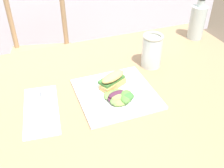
% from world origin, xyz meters
% --- Properties ---
extents(dining_table, '(1.15, 0.97, 0.74)m').
position_xyz_m(dining_table, '(0.11, -0.08, 0.62)').
color(dining_table, '#997551').
rests_on(dining_table, ground).
extents(chair_wooden_far, '(0.48, 0.48, 0.87)m').
position_xyz_m(chair_wooden_far, '(-0.12, 0.86, 0.45)').
color(chair_wooden_far, tan).
rests_on(chair_wooden_far, ground).
extents(plate_lunch, '(0.26, 0.26, 0.01)m').
position_xyz_m(plate_lunch, '(0.06, -0.04, 0.74)').
color(plate_lunch, white).
rests_on(plate_lunch, dining_table).
extents(sandwich_half_front, '(0.11, 0.09, 0.06)m').
position_xyz_m(sandwich_half_front, '(0.06, 0.00, 0.78)').
color(sandwich_half_front, tan).
rests_on(sandwich_half_front, plate_lunch).
extents(salad_mixed_greens, '(0.11, 0.11, 0.03)m').
position_xyz_m(salad_mixed_greens, '(0.06, -0.08, 0.77)').
color(salad_mixed_greens, '#84A84C').
rests_on(salad_mixed_greens, plate_lunch).
extents(napkin_folded, '(0.14, 0.26, 0.00)m').
position_xyz_m(napkin_folded, '(-0.20, -0.03, 0.74)').
color(napkin_folded, white).
rests_on(napkin_folded, dining_table).
extents(fork_on_napkin, '(0.04, 0.19, 0.00)m').
position_xyz_m(fork_on_napkin, '(-0.19, -0.01, 0.75)').
color(fork_on_napkin, silver).
rests_on(fork_on_napkin, napkin_folded).
extents(bottle_cold_brew, '(0.07, 0.07, 0.20)m').
position_xyz_m(bottle_cold_brew, '(0.58, 0.25, 0.81)').
color(bottle_cold_brew, '#472819').
rests_on(bottle_cold_brew, dining_table).
extents(mason_jar_iced_tea, '(0.08, 0.08, 0.14)m').
position_xyz_m(mason_jar_iced_tea, '(0.27, 0.10, 0.80)').
color(mason_jar_iced_tea, gold).
rests_on(mason_jar_iced_tea, dining_table).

